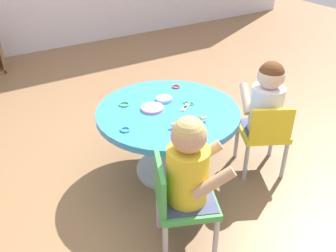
{
  "coord_description": "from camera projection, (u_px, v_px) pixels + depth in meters",
  "views": [
    {
      "loc": [
        -1.07,
        -1.74,
        1.6
      ],
      "look_at": [
        0.0,
        0.0,
        0.37
      ],
      "focal_mm": 39.32,
      "sensor_mm": 36.0,
      "label": 1
    }
  ],
  "objects": [
    {
      "name": "playdough_blob_0",
      "position": [
        164.0,
        99.0,
        2.43
      ],
      "size": [
        0.11,
        0.11,
        0.02
      ],
      "primitive_type": "cylinder",
      "color": "#8CCCF2",
      "rests_on": "craft_table"
    },
    {
      "name": "seated_child_right",
      "position": [
        267.0,
        99.0,
        2.35
      ],
      "size": [
        0.4,
        0.43,
        0.51
      ],
      "color": "#3F4772",
      "rests_on": "ground"
    },
    {
      "name": "rolling_pin",
      "position": [
        189.0,
        121.0,
        2.16
      ],
      "size": [
        0.23,
        0.07,
        0.05
      ],
      "color": "green",
      "rests_on": "craft_table"
    },
    {
      "name": "ground_plane",
      "position": [
        168.0,
        171.0,
        2.58
      ],
      "size": [
        10.0,
        10.0,
        0.0
      ],
      "primitive_type": "plane",
      "color": "olive"
    },
    {
      "name": "craft_table",
      "position": [
        168.0,
        125.0,
        2.39
      ],
      "size": [
        0.92,
        0.92,
        0.49
      ],
      "color": "silver",
      "rests_on": "ground"
    },
    {
      "name": "craft_scissors",
      "position": [
        187.0,
        105.0,
        2.37
      ],
      "size": [
        0.14,
        0.12,
        0.01
      ],
      "color": "silver",
      "rests_on": "craft_table"
    },
    {
      "name": "cookie_cutter_1",
      "position": [
        124.0,
        104.0,
        2.38
      ],
      "size": [
        0.07,
        0.07,
        0.01
      ],
      "primitive_type": "torus",
      "color": "#4CB259",
      "rests_on": "craft_table"
    },
    {
      "name": "cookie_cutter_2",
      "position": [
        125.0,
        130.0,
        2.11
      ],
      "size": [
        0.06,
        0.06,
        0.01
      ],
      "primitive_type": "torus",
      "color": "#3F99D8",
      "rests_on": "craft_table"
    },
    {
      "name": "cookie_cutter_0",
      "position": [
        176.0,
        87.0,
        2.61
      ],
      "size": [
        0.06,
        0.06,
        0.01
      ],
      "primitive_type": "torus",
      "color": "red",
      "rests_on": "craft_table"
    },
    {
      "name": "seated_child_left",
      "position": [
        189.0,
        164.0,
        1.77
      ],
      "size": [
        0.42,
        0.38,
        0.51
      ],
      "color": "#3F4772",
      "rests_on": "ground"
    },
    {
      "name": "child_chair_right",
      "position": [
        264.0,
        133.0,
        2.44
      ],
      "size": [
        0.4,
        0.4,
        0.54
      ],
      "color": "#B7B7BC",
      "rests_on": "ground"
    },
    {
      "name": "child_chair_left",
      "position": [
        180.0,
        200.0,
        1.88
      ],
      "size": [
        0.39,
        0.39,
        0.54
      ],
      "color": "#B7B7BC",
      "rests_on": "ground"
    },
    {
      "name": "playdough_blob_1",
      "position": [
        152.0,
        108.0,
        2.33
      ],
      "size": [
        0.14,
        0.14,
        0.02
      ],
      "primitive_type": "cylinder",
      "color": "pink",
      "rests_on": "craft_table"
    }
  ]
}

